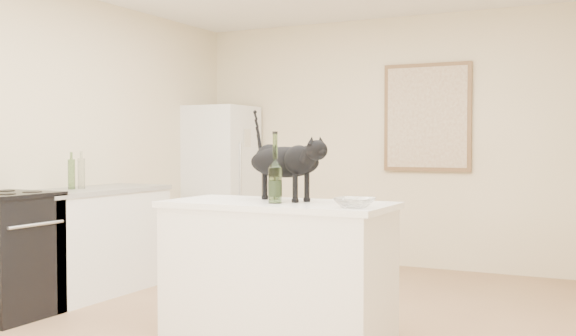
{
  "coord_description": "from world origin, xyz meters",
  "views": [
    {
      "loc": [
        2.15,
        -4.14,
        1.28
      ],
      "look_at": [
        0.15,
        -0.15,
        1.12
      ],
      "focal_mm": 42.57,
      "sensor_mm": 36.0,
      "label": 1
    }
  ],
  "objects_px": {
    "fridge": "(220,182)",
    "wine_bottle": "(275,172)",
    "glass_bowl": "(355,203)",
    "stove": "(6,256)",
    "black_cat": "(284,166)"
  },
  "relations": [
    {
      "from": "fridge",
      "to": "wine_bottle",
      "type": "relative_size",
      "value": 4.22
    },
    {
      "from": "glass_bowl",
      "to": "stove",
      "type": "bearing_deg",
      "value": -174.94
    },
    {
      "from": "fridge",
      "to": "stove",
      "type": "bearing_deg",
      "value": -90.0
    },
    {
      "from": "wine_bottle",
      "to": "fridge",
      "type": "bearing_deg",
      "value": 128.14
    },
    {
      "from": "stove",
      "to": "glass_bowl",
      "type": "bearing_deg",
      "value": 5.06
    },
    {
      "from": "stove",
      "to": "glass_bowl",
      "type": "distance_m",
      "value": 2.7
    },
    {
      "from": "stove",
      "to": "fridge",
      "type": "relative_size",
      "value": 0.53
    },
    {
      "from": "black_cat",
      "to": "stove",
      "type": "bearing_deg",
      "value": -141.02
    },
    {
      "from": "fridge",
      "to": "wine_bottle",
      "type": "xyz_separation_m",
      "value": [
        2.09,
        -2.66,
        0.25
      ]
    },
    {
      "from": "black_cat",
      "to": "wine_bottle",
      "type": "xyz_separation_m",
      "value": [
        0.04,
        -0.22,
        -0.03
      ]
    },
    {
      "from": "stove",
      "to": "wine_bottle",
      "type": "relative_size",
      "value": 2.24
    },
    {
      "from": "glass_bowl",
      "to": "black_cat",
      "type": "bearing_deg",
      "value": 155.53
    },
    {
      "from": "stove",
      "to": "wine_bottle",
      "type": "xyz_separation_m",
      "value": [
        2.09,
        0.29,
        0.65
      ]
    },
    {
      "from": "fridge",
      "to": "wine_bottle",
      "type": "distance_m",
      "value": 3.39
    },
    {
      "from": "fridge",
      "to": "glass_bowl",
      "type": "xyz_separation_m",
      "value": [
        2.65,
        -2.72,
        0.08
      ]
    }
  ]
}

